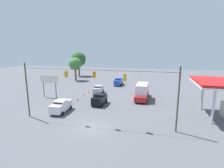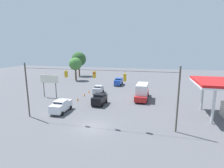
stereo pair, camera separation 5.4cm
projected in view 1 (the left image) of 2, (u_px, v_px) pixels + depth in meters
ground_plane at (92, 127)px, 22.69m from camera, size 140.00×140.00×0.00m
overhead_signal_span at (95, 88)px, 22.86m from camera, size 21.00×0.38×8.08m
sedan_silver_withflow_far at (98, 89)px, 39.58m from camera, size 2.15×3.93×1.83m
sedan_white_parked_shoulder at (61, 106)px, 27.98m from camera, size 2.14×4.39×1.93m
box_truck_red_oncoming_far at (142, 92)px, 34.89m from camera, size 2.61×7.36×3.19m
sedan_blue_withflow_deep at (118, 81)px, 48.60m from camera, size 1.96×4.46×2.01m
sedan_black_withflow_mid at (99, 99)px, 31.66m from camera, size 2.18×3.90×2.01m
traffic_cone_nearest at (61, 110)px, 27.93m from camera, size 0.32×0.32×0.63m
traffic_cone_second at (70, 104)px, 31.04m from camera, size 0.32×0.32×0.63m
traffic_cone_third at (78, 99)px, 34.11m from camera, size 0.32×0.32×0.63m
traffic_cone_fourth at (84, 95)px, 37.33m from camera, size 0.32×0.32×0.63m
traffic_cone_fifth at (89, 92)px, 40.19m from camera, size 0.32×0.32×0.63m
traffic_cone_farthest at (94, 88)px, 43.52m from camera, size 0.32×0.32×0.63m
roadside_billboard at (49, 81)px, 36.02m from camera, size 4.05×0.16×4.71m
tree_horizon_left at (75, 64)px, 55.09m from camera, size 3.99×3.99×7.27m
tree_horizon_right at (79, 59)px, 63.98m from camera, size 5.24×5.24×8.85m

